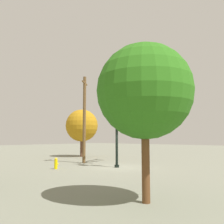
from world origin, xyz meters
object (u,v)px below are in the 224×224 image
Objects in this scene: tree_near at (145,91)px; signal_pole_assembly at (122,108)px; fire_hydrant at (56,163)px; utility_pole at (84,118)px; tree_mid at (82,126)px.

signal_pole_assembly is at bearing 42.42° from tree_near.
fire_hydrant is at bearing 156.26° from signal_pole_assembly.
utility_pole is 14.50m from tree_near.
utility_pole reaches higher than tree_near.
signal_pole_assembly reaches higher than tree_near.
tree_near is at bearing -124.21° from utility_pole.
signal_pole_assembly is at bearing -79.85° from utility_pole.
utility_pole reaches higher than fire_hydrant.
utility_pole is at bearing 55.79° from tree_near.
signal_pole_assembly reaches higher than fire_hydrant.
tree_near is 1.02× the size of tree_mid.
utility_pole is 1.37× the size of tree_near.
utility_pole reaches higher than tree_mid.
utility_pole reaches higher than signal_pole_assembly.
tree_mid is at bearing 49.29° from utility_pole.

